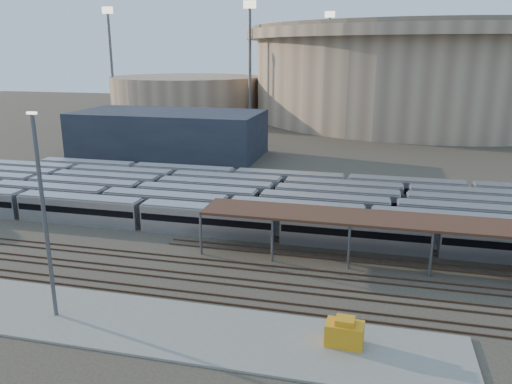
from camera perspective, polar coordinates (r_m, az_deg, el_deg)
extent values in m
plane|color=#383026|center=(56.70, 1.00, -8.34)|extent=(420.00, 420.00, 0.00)
cube|color=gray|center=(45.38, -9.79, -15.04)|extent=(50.00, 9.00, 0.20)
cube|color=silver|center=(63.29, 2.60, -3.96)|extent=(112.00, 2.90, 3.60)
cube|color=silver|center=(68.98, -3.18, -2.28)|extent=(112.00, 2.90, 3.60)
cube|color=silver|center=(72.01, 0.30, -1.47)|extent=(112.00, 2.90, 3.60)
cube|color=silver|center=(75.64, 2.09, -0.63)|extent=(112.00, 2.90, 3.60)
cube|color=silver|center=(79.50, 3.10, 0.18)|extent=(112.00, 2.90, 3.60)
cube|color=silver|center=(82.42, 10.21, 0.51)|extent=(112.00, 2.90, 3.60)
cylinder|color=#57585D|center=(59.02, -6.33, -4.82)|extent=(0.30, 0.30, 5.00)
cylinder|color=#57585D|center=(63.81, -4.68, -3.17)|extent=(0.30, 0.30, 5.00)
cylinder|color=#57585D|center=(56.79, 1.87, -5.57)|extent=(0.30, 0.30, 5.00)
cylinder|color=#57585D|center=(61.75, 2.91, -3.79)|extent=(0.30, 0.30, 5.00)
cylinder|color=#57585D|center=(55.80, 10.56, -6.24)|extent=(0.30, 0.30, 5.00)
cylinder|color=#57585D|center=(60.84, 10.88, -4.37)|extent=(0.30, 0.30, 5.00)
cylinder|color=#57585D|center=(56.12, 19.38, -6.78)|extent=(0.30, 0.30, 5.00)
cylinder|color=#57585D|center=(61.13, 18.95, -4.87)|extent=(0.30, 0.30, 5.00)
cylinder|color=#57585D|center=(62.61, 26.79, -5.27)|extent=(0.30, 0.30, 5.00)
cube|color=#3E2619|center=(58.36, 23.58, -3.57)|extent=(60.00, 6.00, 0.30)
cube|color=#4C3323|center=(55.11, 0.59, -8.98)|extent=(170.00, 0.12, 0.18)
cube|color=#4C3323|center=(56.44, 0.94, -8.36)|extent=(170.00, 0.12, 0.18)
cube|color=#4C3323|center=(51.61, -0.44, -10.79)|extent=(170.00, 0.12, 0.18)
cube|color=#4C3323|center=(52.91, -0.04, -10.08)|extent=(170.00, 0.12, 0.18)
cube|color=#4C3323|center=(48.18, -1.64, -12.85)|extent=(170.00, 0.12, 0.18)
cube|color=#4C3323|center=(49.45, -1.17, -12.05)|extent=(170.00, 0.12, 0.18)
cylinder|color=tan|center=(191.18, 18.28, 12.29)|extent=(116.00, 116.00, 28.00)
cylinder|color=tan|center=(191.06, 18.70, 16.92)|extent=(124.00, 124.00, 3.00)
cylinder|color=brown|center=(191.15, 18.76, 17.59)|extent=(120.00, 120.00, 1.50)
cylinder|color=tan|center=(194.74, -7.92, 10.90)|extent=(56.00, 56.00, 14.00)
cube|color=#1E232D|center=(116.64, -9.90, 6.61)|extent=(42.00, 20.00, 10.00)
cylinder|color=#57585D|center=(165.80, -0.70, 14.02)|extent=(1.00, 1.00, 36.00)
cube|color=#FFF2CC|center=(166.30, -0.73, 20.65)|extent=(4.00, 0.60, 2.40)
cylinder|color=#57585D|center=(195.89, -16.17, 13.70)|extent=(1.00, 1.00, 36.00)
cube|color=#FFF2CC|center=(196.32, -16.62, 19.29)|extent=(4.00, 0.60, 2.40)
cylinder|color=#57585D|center=(211.61, 8.23, 14.26)|extent=(1.00, 1.00, 36.00)
cube|color=#FFF2CC|center=(212.01, 8.44, 19.45)|extent=(4.00, 0.60, 2.40)
cylinder|color=#57585D|center=(46.43, -22.99, -2.98)|extent=(0.36, 0.36, 18.09)
cube|color=#FFF2CC|center=(44.54, -24.26, 8.24)|extent=(0.81, 0.32, 0.20)
cube|color=orange|center=(42.57, 10.07, -15.66)|extent=(3.12, 2.05, 1.89)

